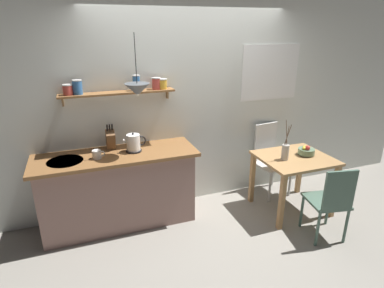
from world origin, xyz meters
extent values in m
plane|color=gray|center=(0.00, 0.00, 0.00)|extent=(14.00, 14.00, 0.00)
cube|color=silver|center=(0.20, 0.65, 1.35)|extent=(6.80, 0.10, 2.70)
cube|color=white|center=(1.15, 0.59, 1.70)|extent=(0.86, 0.01, 0.73)
cube|color=silver|center=(1.15, 0.60, 1.70)|extent=(0.80, 0.01, 0.67)
cube|color=gray|center=(-1.00, 0.32, 0.44)|extent=(1.74, 0.52, 0.89)
cube|color=brown|center=(-1.00, 0.30, 0.91)|extent=(1.83, 0.63, 0.04)
cylinder|color=#B7BABF|center=(-1.54, 0.28, 0.92)|extent=(0.38, 0.38, 0.01)
cube|color=brown|center=(-0.90, 0.49, 1.58)|extent=(1.29, 0.18, 0.02)
cube|color=#99754C|center=(-1.49, 0.57, 1.52)|extent=(0.02, 0.06, 0.12)
cube|color=#99754C|center=(-0.30, 0.57, 1.52)|extent=(0.02, 0.06, 0.12)
cylinder|color=#BC4238|center=(-1.42, 0.49, 1.64)|extent=(0.10, 0.10, 0.10)
cylinder|color=silver|center=(-1.42, 0.49, 1.70)|extent=(0.11, 0.11, 0.01)
cylinder|color=#3366A3|center=(-1.32, 0.49, 1.67)|extent=(0.10, 0.10, 0.15)
cylinder|color=silver|center=(-1.32, 0.49, 1.74)|extent=(0.11, 0.11, 0.01)
cylinder|color=#3366A3|center=(-0.68, 0.49, 1.68)|extent=(0.08, 0.08, 0.17)
cylinder|color=silver|center=(-0.68, 0.49, 1.76)|extent=(0.09, 0.09, 0.01)
cylinder|color=#BC4238|center=(-0.45, 0.49, 1.66)|extent=(0.10, 0.10, 0.13)
cylinder|color=silver|center=(-0.45, 0.49, 1.72)|extent=(0.11, 0.11, 0.01)
cylinder|color=gold|center=(-0.38, 0.49, 1.65)|extent=(0.11, 0.11, 0.11)
cylinder|color=silver|center=(-0.38, 0.49, 1.71)|extent=(0.12, 0.12, 0.01)
cube|color=tan|center=(1.15, -0.11, 0.73)|extent=(0.88, 0.78, 0.03)
cube|color=tan|center=(0.76, -0.45, 0.36)|extent=(0.06, 0.06, 0.71)
cube|color=tan|center=(1.53, -0.45, 0.36)|extent=(0.06, 0.06, 0.71)
cube|color=tan|center=(0.76, 0.23, 0.36)|extent=(0.06, 0.06, 0.71)
cube|color=tan|center=(1.53, 0.23, 0.36)|extent=(0.06, 0.06, 0.71)
cube|color=#4C6B5B|center=(1.15, -0.71, 0.44)|extent=(0.47, 0.49, 0.03)
cube|color=#4C6B5B|center=(1.12, -0.90, 0.68)|extent=(0.35, 0.09, 0.45)
cylinder|color=#4C6B5B|center=(1.35, -0.56, 0.21)|extent=(0.03, 0.03, 0.43)
cylinder|color=#4C6B5B|center=(1.02, -0.50, 0.21)|extent=(0.03, 0.03, 0.43)
cylinder|color=#4C6B5B|center=(1.28, -0.92, 0.21)|extent=(0.03, 0.03, 0.43)
cylinder|color=#4C6B5B|center=(0.95, -0.85, 0.21)|extent=(0.03, 0.03, 0.43)
cube|color=silver|center=(1.15, 0.34, 0.45)|extent=(0.47, 0.47, 0.03)
cube|color=silver|center=(1.12, 0.54, 0.73)|extent=(0.37, 0.07, 0.54)
cylinder|color=silver|center=(0.99, 0.14, 0.22)|extent=(0.03, 0.03, 0.43)
cylinder|color=silver|center=(1.35, 0.18, 0.22)|extent=(0.03, 0.03, 0.43)
cylinder|color=silver|center=(0.94, 0.50, 0.22)|extent=(0.03, 0.03, 0.43)
cylinder|color=silver|center=(1.31, 0.54, 0.22)|extent=(0.03, 0.03, 0.43)
cylinder|color=slate|center=(1.32, -0.10, 0.75)|extent=(0.09, 0.09, 0.01)
cylinder|color=slate|center=(1.32, -0.10, 0.79)|extent=(0.21, 0.21, 0.07)
ellipsoid|color=yellow|center=(1.29, -0.10, 0.85)|extent=(0.13, 0.11, 0.04)
sphere|color=red|center=(1.30, -0.13, 0.85)|extent=(0.07, 0.07, 0.07)
cylinder|color=#B7B2A8|center=(0.97, -0.13, 0.84)|extent=(0.09, 0.09, 0.19)
cylinder|color=brown|center=(0.96, -0.13, 1.10)|extent=(0.07, 0.02, 0.32)
cylinder|color=brown|center=(0.97, -0.14, 1.06)|extent=(0.01, 0.03, 0.24)
cylinder|color=brown|center=(0.98, -0.13, 1.06)|extent=(0.06, 0.03, 0.25)
cylinder|color=black|center=(-0.79, 0.31, 0.94)|extent=(0.18, 0.18, 0.02)
cylinder|color=white|center=(-0.79, 0.31, 1.04)|extent=(0.15, 0.15, 0.19)
sphere|color=black|center=(-0.79, 0.31, 1.14)|extent=(0.02, 0.02, 0.02)
cone|color=white|center=(-0.89, 0.31, 1.08)|extent=(0.04, 0.04, 0.04)
torus|color=black|center=(-0.71, 0.31, 1.05)|extent=(0.12, 0.02, 0.12)
cube|color=brown|center=(-1.03, 0.47, 1.05)|extent=(0.10, 0.19, 0.24)
cylinder|color=black|center=(-1.06, 0.45, 1.20)|extent=(0.02, 0.04, 0.08)
cylinder|color=black|center=(-1.03, 0.45, 1.20)|extent=(0.02, 0.04, 0.08)
cylinder|color=black|center=(-1.00, 0.45, 1.20)|extent=(0.02, 0.04, 0.08)
cylinder|color=white|center=(-1.21, 0.23, 0.98)|extent=(0.09, 0.09, 0.09)
torus|color=white|center=(-1.15, 0.23, 0.98)|extent=(0.07, 0.01, 0.07)
cylinder|color=black|center=(-0.73, 0.19, 1.98)|extent=(0.01, 0.01, 0.50)
cone|color=#4C5156|center=(-0.73, 0.19, 1.66)|extent=(0.27, 0.27, 0.13)
sphere|color=white|center=(-0.73, 0.19, 1.62)|extent=(0.04, 0.04, 0.04)
camera|label=1|loc=(-1.33, -3.13, 2.29)|focal=29.83mm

